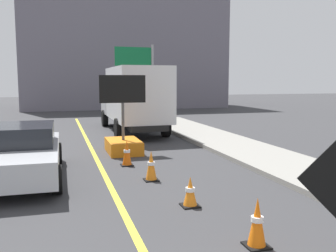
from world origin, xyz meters
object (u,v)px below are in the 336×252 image
(arrow_board_trailer, at_px, (123,139))
(pickup_car, at_px, (18,152))
(box_truck, at_px, (133,97))
(traffic_cone_mid_lane, at_px, (190,192))
(traffic_cone_near_sign, at_px, (257,223))
(traffic_cone_far_lane, at_px, (151,166))
(traffic_cone_curbside, at_px, (127,153))
(highway_guide_sign, at_px, (142,67))

(arrow_board_trailer, distance_m, pickup_car, 4.23)
(box_truck, relative_size, traffic_cone_mid_lane, 12.16)
(box_truck, distance_m, pickup_car, 9.24)
(traffic_cone_near_sign, relative_size, traffic_cone_far_lane, 1.00)
(traffic_cone_far_lane, bearing_deg, arrow_board_trailer, 90.79)
(arrow_board_trailer, xyz_separation_m, traffic_cone_far_lane, (0.05, -3.89, -0.10))
(arrow_board_trailer, distance_m, box_truck, 5.51)
(arrow_board_trailer, bearing_deg, traffic_cone_curbside, -96.62)
(arrow_board_trailer, height_order, box_truck, box_truck)
(highway_guide_sign, xyz_separation_m, traffic_cone_far_lane, (-3.52, -17.04, -3.04))
(highway_guide_sign, bearing_deg, arrow_board_trailer, -105.21)
(traffic_cone_far_lane, bearing_deg, traffic_cone_curbside, 99.01)
(box_truck, xyz_separation_m, traffic_cone_curbside, (-1.61, -7.23, -1.34))
(traffic_cone_mid_lane, relative_size, traffic_cone_curbside, 0.79)
(traffic_cone_near_sign, height_order, traffic_cone_far_lane, same)
(arrow_board_trailer, distance_m, traffic_cone_mid_lane, 6.04)
(traffic_cone_mid_lane, bearing_deg, box_truck, 84.68)
(traffic_cone_mid_lane, bearing_deg, arrow_board_trailer, 93.15)
(box_truck, relative_size, traffic_cone_far_lane, 9.61)
(traffic_cone_curbside, bearing_deg, arrow_board_trailer, 83.38)
(box_truck, height_order, traffic_cone_mid_lane, box_truck)
(arrow_board_trailer, distance_m, highway_guide_sign, 13.94)
(highway_guide_sign, height_order, traffic_cone_near_sign, highway_guide_sign)
(traffic_cone_near_sign, bearing_deg, traffic_cone_curbside, 98.67)
(traffic_cone_near_sign, distance_m, traffic_cone_curbside, 6.09)
(arrow_board_trailer, height_order, traffic_cone_mid_lane, arrow_board_trailer)
(arrow_board_trailer, xyz_separation_m, pickup_car, (-3.17, -2.80, 0.22))
(box_truck, relative_size, pickup_car, 1.57)
(traffic_cone_near_sign, relative_size, traffic_cone_curbside, 1.00)
(traffic_cone_mid_lane, distance_m, traffic_cone_far_lane, 2.16)
(traffic_cone_curbside, bearing_deg, traffic_cone_mid_lane, -81.85)
(box_truck, bearing_deg, traffic_cone_near_sign, -93.01)
(arrow_board_trailer, height_order, traffic_cone_near_sign, arrow_board_trailer)
(box_truck, xyz_separation_m, pickup_car, (-4.55, -7.98, -1.02))
(traffic_cone_near_sign, xyz_separation_m, traffic_cone_far_lane, (-0.63, 4.18, -0.00))
(pickup_car, bearing_deg, box_truck, 60.33)
(arrow_board_trailer, xyz_separation_m, traffic_cone_curbside, (-0.24, -2.05, -0.10))
(pickup_car, relative_size, traffic_cone_far_lane, 6.11)
(highway_guide_sign, height_order, traffic_cone_mid_lane, highway_guide_sign)
(pickup_car, distance_m, highway_guide_sign, 17.53)
(arrow_board_trailer, height_order, traffic_cone_curbside, arrow_board_trailer)
(arrow_board_trailer, relative_size, highway_guide_sign, 0.54)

